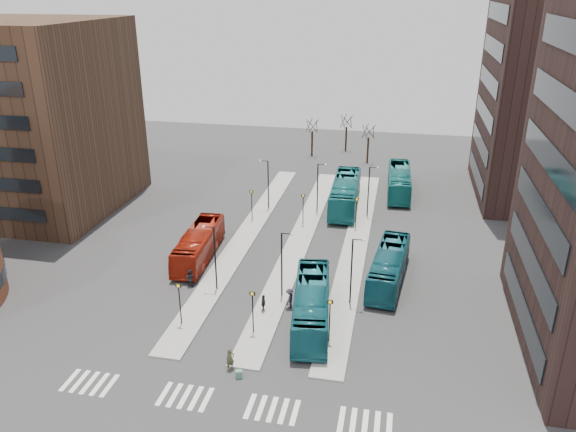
% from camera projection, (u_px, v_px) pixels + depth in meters
% --- Properties ---
extents(island_left, '(2.50, 45.00, 0.15)m').
position_uv_depth(island_left, '(246.00, 235.00, 61.57)').
color(island_left, gray).
rests_on(island_left, ground).
extents(island_mid, '(2.50, 45.00, 0.15)m').
position_uv_depth(island_mid, '(300.00, 239.00, 60.45)').
color(island_mid, gray).
rests_on(island_mid, ground).
extents(island_right, '(2.50, 45.00, 0.15)m').
position_uv_depth(island_right, '(356.00, 244.00, 59.33)').
color(island_right, gray).
rests_on(island_right, ground).
extents(suitcase, '(0.57, 0.51, 0.58)m').
position_uv_depth(suitcase, '(239.00, 374.00, 39.23)').
color(suitcase, navy).
rests_on(suitcase, ground).
extents(red_bus, '(3.22, 11.11, 3.06)m').
position_uv_depth(red_bus, '(199.00, 244.00, 55.93)').
color(red_bus, maroon).
rests_on(red_bus, ground).
extents(teal_bus_a, '(4.21, 11.92, 3.25)m').
position_uv_depth(teal_bus_a, '(312.00, 305.00, 45.22)').
color(teal_bus_a, '#145A66').
rests_on(teal_bus_a, ground).
extents(teal_bus_b, '(3.46, 13.12, 3.63)m').
position_uv_depth(teal_bus_b, '(345.00, 193.00, 68.72)').
color(teal_bus_b, '#166A70').
rests_on(teal_bus_b, ground).
extents(teal_bus_c, '(3.74, 11.35, 3.10)m').
position_uv_depth(teal_bus_c, '(389.00, 266.00, 51.49)').
color(teal_bus_c, '#135260').
rests_on(teal_bus_c, ground).
extents(teal_bus_d, '(3.16, 12.01, 3.32)m').
position_uv_depth(teal_bus_d, '(399.00, 181.00, 73.33)').
color(teal_bus_d, '#166D6E').
rests_on(teal_bus_d, ground).
extents(traveller, '(0.76, 0.75, 1.76)m').
position_uv_depth(traveller, '(230.00, 359.00, 39.84)').
color(traveller, '#444229').
rests_on(traveller, ground).
extents(commuter_a, '(0.89, 0.74, 1.67)m').
position_uv_depth(commuter_a, '(190.00, 278.00, 50.91)').
color(commuter_a, black).
rests_on(commuter_a, ground).
extents(commuter_b, '(0.49, 0.98, 1.61)m').
position_uv_depth(commuter_b, '(263.00, 304.00, 46.90)').
color(commuter_b, black).
rests_on(commuter_b, ground).
extents(commuter_c, '(0.78, 1.21, 1.78)m').
position_uv_depth(commuter_c, '(290.00, 298.00, 47.51)').
color(commuter_c, black).
rests_on(commuter_c, ground).
extents(crosswalk_stripes, '(22.35, 2.40, 0.01)m').
position_uv_depth(crosswalk_stripes, '(224.00, 402.00, 36.99)').
color(crosswalk_stripes, silver).
rests_on(crosswalk_stripes, ground).
extents(office_block, '(25.00, 20.12, 22.00)m').
position_uv_depth(office_block, '(9.00, 116.00, 66.58)').
color(office_block, '#442D20').
rests_on(office_block, ground).
extents(sign_poles, '(12.45, 22.12, 3.65)m').
position_uv_depth(sign_poles, '(283.00, 247.00, 53.30)').
color(sign_poles, black).
rests_on(sign_poles, ground).
extents(lamp_posts, '(14.04, 20.24, 6.12)m').
position_uv_depth(lamp_posts, '(303.00, 217.00, 57.18)').
color(lamp_posts, black).
rests_on(lamp_posts, ground).
extents(bare_trees, '(10.97, 8.14, 5.90)m').
position_uv_depth(bare_trees, '(342.00, 140.00, 88.87)').
color(bare_trees, black).
rests_on(bare_trees, ground).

